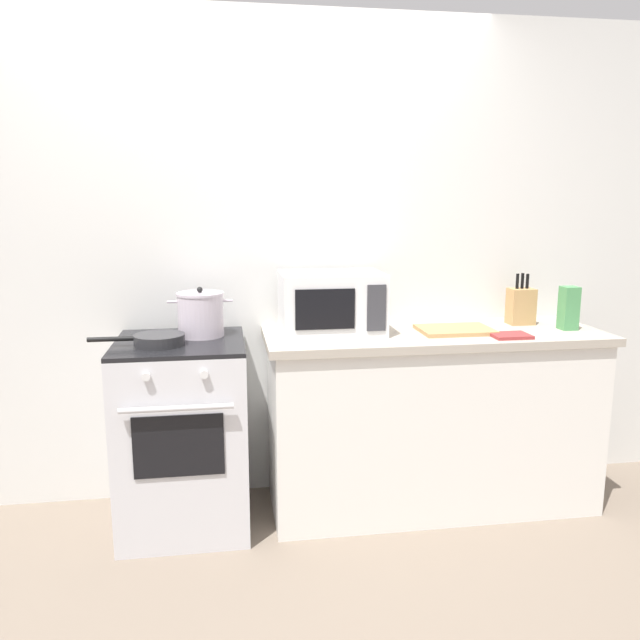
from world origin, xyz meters
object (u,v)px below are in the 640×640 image
(stock_pot, at_px, (201,314))
(microwave, at_px, (331,303))
(stove, at_px, (183,434))
(knife_block, at_px, (521,306))
(frying_pan, at_px, (158,340))
(pasta_box, at_px, (569,308))
(oven_mitt, at_px, (510,336))
(cutting_board, at_px, (455,330))

(stock_pot, bearing_deg, microwave, -1.42)
(stove, bearing_deg, stock_pot, 43.88)
(microwave, bearing_deg, knife_block, 3.44)
(frying_pan, xyz_separation_m, pasta_box, (2.03, 0.05, 0.08))
(knife_block, distance_m, pasta_box, 0.24)
(microwave, height_order, oven_mitt, microwave)
(stock_pot, bearing_deg, stove, -136.12)
(microwave, distance_m, knife_block, 1.03)
(frying_pan, relative_size, microwave, 0.86)
(cutting_board, height_order, oven_mitt, cutting_board)
(frying_pan, bearing_deg, stove, 39.28)
(frying_pan, relative_size, knife_block, 1.58)
(stove, distance_m, oven_mitt, 1.65)
(pasta_box, bearing_deg, oven_mitt, -160.59)
(microwave, distance_m, cutting_board, 0.64)
(stock_pot, height_order, pasta_box, stock_pot)
(pasta_box, bearing_deg, knife_block, 135.52)
(stock_pot, bearing_deg, knife_block, 1.59)
(stove, distance_m, cutting_board, 1.43)
(frying_pan, height_order, oven_mitt, frying_pan)
(cutting_board, xyz_separation_m, knife_block, (0.41, 0.14, 0.09))
(stove, relative_size, pasta_box, 4.18)
(cutting_board, height_order, pasta_box, pasta_box)
(pasta_box, distance_m, oven_mitt, 0.40)
(stock_pot, xyz_separation_m, microwave, (0.64, -0.02, 0.04))
(cutting_board, bearing_deg, stove, -179.95)
(stove, bearing_deg, cutting_board, 0.05)
(stock_pot, relative_size, frying_pan, 0.72)
(pasta_box, xyz_separation_m, oven_mitt, (-0.37, -0.13, -0.10))
(cutting_board, relative_size, oven_mitt, 2.00)
(stock_pot, bearing_deg, cutting_board, -4.28)
(frying_pan, bearing_deg, stock_pot, 41.76)
(microwave, relative_size, oven_mitt, 2.78)
(stove, height_order, cutting_board, cutting_board)
(frying_pan, height_order, cutting_board, frying_pan)
(frying_pan, distance_m, knife_block, 1.87)
(microwave, bearing_deg, stove, -173.85)
(knife_block, height_order, pasta_box, knife_block)
(frying_pan, xyz_separation_m, microwave, (0.83, 0.15, 0.12))
(stock_pot, relative_size, pasta_box, 1.41)
(stove, distance_m, microwave, 0.96)
(stove, height_order, oven_mitt, oven_mitt)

